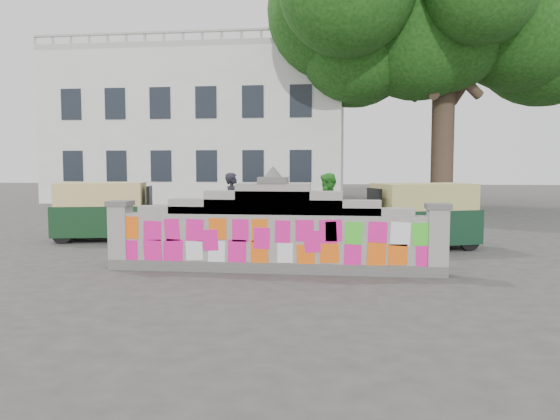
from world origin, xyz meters
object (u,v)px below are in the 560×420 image
(cyclist_bike, at_px, (233,229))
(rickshaw_left, at_px, (105,210))
(cyclist_rider, at_px, (233,216))
(rickshaw_right, at_px, (420,215))
(pedestrian, at_px, (328,210))

(cyclist_bike, xyz_separation_m, rickshaw_left, (-3.72, 0.88, 0.34))
(cyclist_bike, relative_size, cyclist_rider, 1.12)
(cyclist_bike, height_order, rickshaw_right, rickshaw_right)
(cyclist_rider, height_order, pedestrian, pedestrian)
(pedestrian, distance_m, rickshaw_right, 2.23)
(cyclist_rider, height_order, rickshaw_right, cyclist_rider)
(rickshaw_right, bearing_deg, cyclist_bike, -15.83)
(cyclist_bike, relative_size, pedestrian, 0.97)
(rickshaw_right, bearing_deg, rickshaw_left, -24.29)
(cyclist_bike, bearing_deg, rickshaw_right, -79.01)
(pedestrian, bearing_deg, cyclist_bike, -110.83)
(cyclist_rider, xyz_separation_m, pedestrian, (2.30, 0.38, 0.12))
(pedestrian, relative_size, rickshaw_left, 0.63)
(cyclist_bike, distance_m, cyclist_rider, 0.33)
(rickshaw_left, xyz_separation_m, rickshaw_right, (8.25, -0.47, 0.01))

